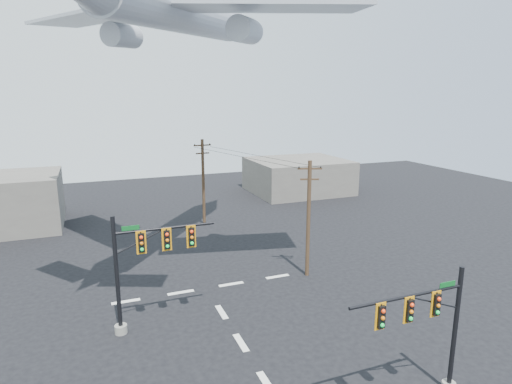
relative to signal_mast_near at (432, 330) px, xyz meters
name	(u,v)px	position (x,y,z in m)	size (l,w,h in m)	color
ground	(267,383)	(-6.76, 3.92, -3.78)	(120.00, 120.00, 0.00)	black
lane_markings	(234,331)	(-6.76, 9.25, -3.77)	(14.00, 21.20, 0.01)	silver
signal_mast_near	(432,330)	(0.00, 0.00, 0.00)	(6.51, 0.73, 6.67)	gray
signal_mast_far	(142,266)	(-11.87, 11.60, 0.49)	(6.54, 0.84, 7.61)	gray
utility_pole_a	(308,217)	(1.64, 15.31, 1.24)	(1.85, 0.76, 9.58)	#48311E
utility_pole_b	(203,181)	(-2.68, 32.11, 1.37)	(1.99, 0.34, 9.84)	#48311E
power_lines	(247,156)	(-0.52, 23.71, 5.23)	(6.09, 16.81, 0.03)	black
airliner	(182,12)	(-6.91, 20.41, 16.98)	(24.37, 26.38, 8.10)	#B0B4BC
building_right	(298,176)	(15.24, 43.92, -1.28)	(14.00, 12.00, 5.00)	#66615A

